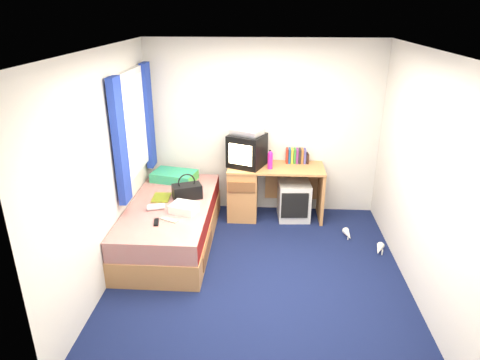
# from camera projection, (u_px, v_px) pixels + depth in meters

# --- Properties ---
(ground) EXTENTS (3.40, 3.40, 0.00)m
(ground) POSITION_uv_depth(u_px,v_px,m) (258.00, 273.00, 4.77)
(ground) COLOR #0C1438
(ground) RESTS_ON ground
(room_shell) EXTENTS (3.40, 3.40, 3.40)m
(room_shell) POSITION_uv_depth(u_px,v_px,m) (261.00, 150.00, 4.22)
(room_shell) COLOR white
(room_shell) RESTS_ON ground
(bed) EXTENTS (1.01, 2.00, 0.54)m
(bed) POSITION_uv_depth(u_px,v_px,m) (171.00, 223.00, 5.31)
(bed) COLOR tan
(bed) RESTS_ON ground
(pillow) EXTENTS (0.64, 0.48, 0.13)m
(pillow) POSITION_uv_depth(u_px,v_px,m) (174.00, 176.00, 5.87)
(pillow) COLOR teal
(pillow) RESTS_ON bed
(desk) EXTENTS (1.30, 0.55, 0.75)m
(desk) POSITION_uv_depth(u_px,v_px,m) (255.00, 189.00, 5.95)
(desk) COLOR tan
(desk) RESTS_ON ground
(storage_cube) EXTENTS (0.45, 0.45, 0.53)m
(storage_cube) POSITION_uv_depth(u_px,v_px,m) (294.00, 200.00, 5.94)
(storage_cube) COLOR silver
(storage_cube) RESTS_ON ground
(crt_tv) EXTENTS (0.56, 0.54, 0.44)m
(crt_tv) POSITION_uv_depth(u_px,v_px,m) (247.00, 150.00, 5.74)
(crt_tv) COLOR black
(crt_tv) RESTS_ON desk
(vcr) EXTENTS (0.47, 0.42, 0.07)m
(vcr) POSITION_uv_depth(u_px,v_px,m) (247.00, 132.00, 5.65)
(vcr) COLOR silver
(vcr) RESTS_ON crt_tv
(book_row) EXTENTS (0.27, 0.13, 0.20)m
(book_row) POSITION_uv_depth(u_px,v_px,m) (296.00, 156.00, 5.90)
(book_row) COLOR maroon
(book_row) RESTS_ON desk
(picture_frame) EXTENTS (0.03, 0.12, 0.14)m
(picture_frame) POSITION_uv_depth(u_px,v_px,m) (307.00, 158.00, 5.90)
(picture_frame) COLOR black
(picture_frame) RESTS_ON desk
(pink_water_bottle) EXTENTS (0.09, 0.09, 0.21)m
(pink_water_bottle) POSITION_uv_depth(u_px,v_px,m) (270.00, 161.00, 5.68)
(pink_water_bottle) COLOR #E92097
(pink_water_bottle) RESTS_ON desk
(aerosol_can) EXTENTS (0.05, 0.05, 0.18)m
(aerosol_can) POSITION_uv_depth(u_px,v_px,m) (270.00, 158.00, 5.86)
(aerosol_can) COLOR silver
(aerosol_can) RESTS_ON desk
(handbag) EXTENTS (0.40, 0.32, 0.32)m
(handbag) POSITION_uv_depth(u_px,v_px,m) (187.00, 191.00, 5.31)
(handbag) COLOR black
(handbag) RESTS_ON bed
(towel) EXTENTS (0.35, 0.32, 0.10)m
(towel) POSITION_uv_depth(u_px,v_px,m) (184.00, 208.00, 4.98)
(towel) COLOR silver
(towel) RESTS_ON bed
(magazine) EXTENTS (0.22, 0.29, 0.01)m
(magazine) POSITION_uv_depth(u_px,v_px,m) (161.00, 198.00, 5.34)
(magazine) COLOR #C7DE18
(magazine) RESTS_ON bed
(water_bottle) EXTENTS (0.21, 0.13, 0.07)m
(water_bottle) POSITION_uv_depth(u_px,v_px,m) (156.00, 207.00, 5.03)
(water_bottle) COLOR white
(water_bottle) RESTS_ON bed
(colour_swatch_fan) EXTENTS (0.22, 0.15, 0.01)m
(colour_swatch_fan) POSITION_uv_depth(u_px,v_px,m) (169.00, 220.00, 4.79)
(colour_swatch_fan) COLOR yellow
(colour_swatch_fan) RESTS_ON bed
(remote_control) EXTENTS (0.08, 0.17, 0.02)m
(remote_control) POSITION_uv_depth(u_px,v_px,m) (156.00, 222.00, 4.73)
(remote_control) COLOR black
(remote_control) RESTS_ON bed
(window_assembly) EXTENTS (0.11, 1.42, 1.40)m
(window_assembly) POSITION_uv_depth(u_px,v_px,m) (134.00, 127.00, 5.16)
(window_assembly) COLOR silver
(window_assembly) RESTS_ON room_shell
(white_heels) EXTENTS (0.46, 0.58, 0.09)m
(white_heels) POSITION_uv_depth(u_px,v_px,m) (363.00, 242.00, 5.33)
(white_heels) COLOR white
(white_heels) RESTS_ON ground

